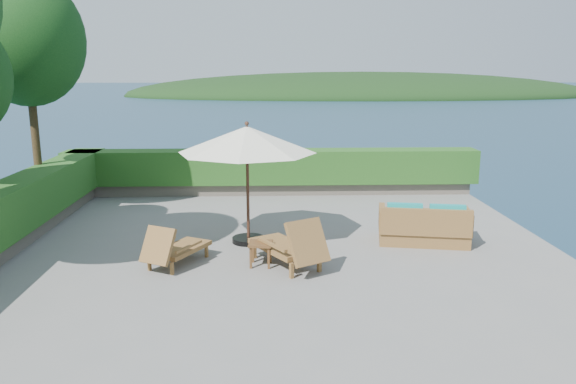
{
  "coord_description": "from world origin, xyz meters",
  "views": [
    {
      "loc": [
        -0.14,
        -11.15,
        3.71
      ],
      "look_at": [
        0.3,
        0.8,
        1.1
      ],
      "focal_mm": 35.0,
      "sensor_mm": 36.0,
      "label": 1
    }
  ],
  "objects_px": {
    "patio_umbrella": "(247,141)",
    "side_table": "(261,247)",
    "lounge_right": "(290,245)",
    "lounge_left": "(174,248)",
    "wicker_loveseat": "(424,227)"
  },
  "relations": [
    {
      "from": "lounge_right",
      "to": "wicker_loveseat",
      "type": "distance_m",
      "value": 3.28
    },
    {
      "from": "patio_umbrella",
      "to": "lounge_right",
      "type": "relative_size",
      "value": 1.66
    },
    {
      "from": "wicker_loveseat",
      "to": "lounge_left",
      "type": "bearing_deg",
      "value": -156.09
    },
    {
      "from": "wicker_loveseat",
      "to": "patio_umbrella",
      "type": "bearing_deg",
      "value": -172.98
    },
    {
      "from": "patio_umbrella",
      "to": "wicker_loveseat",
      "type": "distance_m",
      "value": 4.26
    },
    {
      "from": "wicker_loveseat",
      "to": "lounge_right",
      "type": "bearing_deg",
      "value": -144.18
    },
    {
      "from": "lounge_right",
      "to": "side_table",
      "type": "height_order",
      "value": "lounge_right"
    },
    {
      "from": "lounge_left",
      "to": "side_table",
      "type": "relative_size",
      "value": 3.36
    },
    {
      "from": "lounge_right",
      "to": "side_table",
      "type": "relative_size",
      "value": 3.98
    },
    {
      "from": "side_table",
      "to": "wicker_loveseat",
      "type": "relative_size",
      "value": 0.23
    },
    {
      "from": "lounge_left",
      "to": "lounge_right",
      "type": "xyz_separation_m",
      "value": [
        2.23,
        -0.16,
        0.07
      ]
    },
    {
      "from": "patio_umbrella",
      "to": "wicker_loveseat",
      "type": "bearing_deg",
      "value": -3.38
    },
    {
      "from": "patio_umbrella",
      "to": "side_table",
      "type": "xyz_separation_m",
      "value": [
        0.29,
        -1.52,
        -1.86
      ]
    },
    {
      "from": "patio_umbrella",
      "to": "side_table",
      "type": "relative_size",
      "value": 6.6
    },
    {
      "from": "patio_umbrella",
      "to": "lounge_right",
      "type": "bearing_deg",
      "value": -62.32
    }
  ]
}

